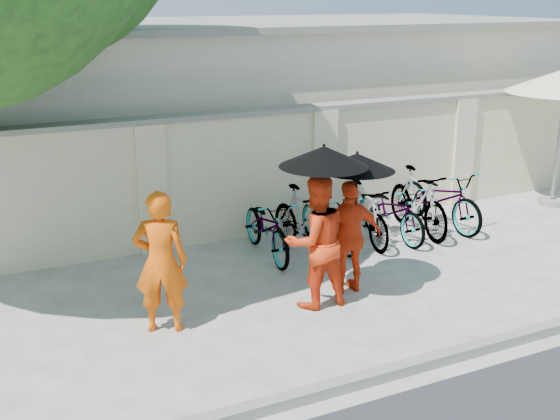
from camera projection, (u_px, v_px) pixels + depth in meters
name	position (u px, v px, depth m)	size (l,w,h in m)	color
ground	(304.00, 316.00, 8.76)	(80.00, 80.00, 0.00)	#B9B8B6
kerb	(381.00, 375.00, 7.28)	(40.00, 0.16, 0.12)	slate
compound_wall	(267.00, 173.00, 11.63)	(20.00, 0.30, 2.00)	beige
building_behind	(234.00, 103.00, 15.13)	(14.00, 6.00, 3.20)	beige
monk_left	(161.00, 262.00, 8.15)	(0.63, 0.41, 1.72)	#E75308
monk_center	(316.00, 242.00, 8.83)	(0.84, 0.65, 1.72)	red
parasol_center	(324.00, 156.00, 8.45)	(1.10, 1.10, 1.13)	black
monk_right	(350.00, 237.00, 9.28)	(0.90, 0.38, 1.54)	red
parasol_right	(357.00, 162.00, 8.92)	(0.98, 0.98, 1.04)	black
bike_0	(267.00, 227.00, 10.63)	(0.62, 1.78, 0.93)	gray
bike_1	(304.00, 222.00, 10.70)	(0.49, 1.74, 1.04)	gray
bike_2	(330.00, 219.00, 11.08)	(0.58, 1.66, 0.87)	gray
bike_3	(364.00, 214.00, 11.18)	(0.46, 1.64, 0.99)	gray
bike_4	(391.00, 211.00, 11.44)	(0.61, 1.75, 0.92)	gray
bike_5	(418.00, 201.00, 11.66)	(0.51, 1.82, 1.09)	gray
bike_6	(440.00, 198.00, 11.98)	(0.68, 1.95, 1.03)	gray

